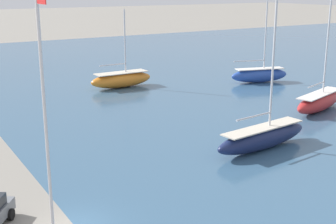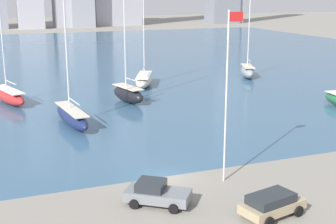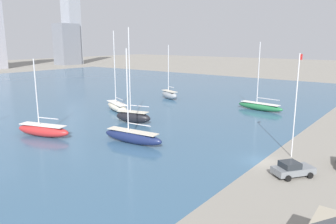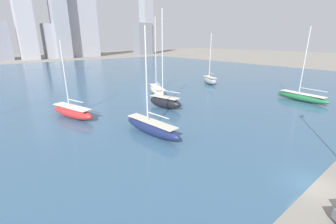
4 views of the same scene
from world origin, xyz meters
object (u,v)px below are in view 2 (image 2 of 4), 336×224
object	(u,v)px
sailboat_navy	(72,116)
parked_pickup_gray	(156,193)
sailboat_black	(128,93)
sailboat_red	(9,96)
sailboat_gray	(248,71)
parked_wagon_tan	(272,204)
flag_pole	(227,93)
sailboat_cream	(144,79)

from	to	relation	value
sailboat_navy	parked_pickup_gray	xyz separation A→B (m)	(2.03, -22.25, -0.20)
sailboat_black	sailboat_red	bearing A→B (deg)	147.75
sailboat_gray	sailboat_red	distance (m)	39.86
sailboat_black	parked_wagon_tan	distance (m)	35.14
flag_pole	parked_pickup_gray	distance (m)	9.20
flag_pole	sailboat_red	xyz separation A→B (m)	(-14.45, 33.73, -6.06)
sailboat_red	sailboat_cream	bearing A→B (deg)	-3.86
sailboat_red	flag_pole	bearing A→B (deg)	-84.09
sailboat_red	parked_wagon_tan	xyz separation A→B (m)	(14.56, -40.20, -0.17)
sailboat_navy	sailboat_red	xyz separation A→B (m)	(-6.00, 13.53, 0.00)
sailboat_gray	parked_wagon_tan	size ratio (longest dim) A/B	2.89
sailboat_red	parked_wagon_tan	size ratio (longest dim) A/B	2.53
flag_pole	parked_pickup_gray	size ratio (longest dim) A/B	2.73
sailboat_black	parked_pickup_gray	size ratio (longest dim) A/B	3.51
flag_pole	sailboat_cream	xyz separation A→B (m)	(6.05, 38.62, -6.08)
flag_pole	sailboat_black	world-z (taller)	sailboat_black
sailboat_cream	parked_wagon_tan	distance (m)	45.49
flag_pole	parked_wagon_tan	xyz separation A→B (m)	(0.11, -6.48, -6.23)
sailboat_red	parked_pickup_gray	bearing A→B (deg)	-94.65
sailboat_gray	sailboat_cream	distance (m)	19.00
parked_wagon_tan	sailboat_gray	bearing A→B (deg)	138.47
sailboat_navy	sailboat_red	size ratio (longest dim) A/B	1.13
sailboat_gray	parked_pickup_gray	distance (m)	51.80
flag_pole	sailboat_cream	distance (m)	39.56
sailboat_navy	sailboat_cream	distance (m)	23.45
sailboat_navy	sailboat_red	bearing A→B (deg)	107.25
sailboat_gray	parked_pickup_gray	xyz separation A→B (m)	(-31.47, -41.14, -0.31)
sailboat_cream	parked_wagon_tan	size ratio (longest dim) A/B	3.52
parked_pickup_gray	sailboat_cream	bearing A→B (deg)	18.84
flag_pole	parked_wagon_tan	size ratio (longest dim) A/B	2.77
sailboat_navy	sailboat_cream	bearing A→B (deg)	45.13
sailboat_red	parked_pickup_gray	xyz separation A→B (m)	(8.02, -35.78, -0.20)
sailboat_black	sailboat_navy	world-z (taller)	sailboat_black
parked_wagon_tan	sailboat_black	bearing A→B (deg)	166.49
sailboat_gray	parked_wagon_tan	world-z (taller)	sailboat_gray
sailboat_cream	parked_wagon_tan	world-z (taller)	sailboat_cream
sailboat_black	sailboat_navy	bearing A→B (deg)	-150.26
sailboat_black	sailboat_cream	size ratio (longest dim) A/B	1.02
parked_wagon_tan	parked_pickup_gray	bearing A→B (deg)	-136.91
sailboat_black	sailboat_cream	distance (m)	11.40
sailboat_gray	sailboat_cream	bearing A→B (deg)	-156.74
parked_wagon_tan	sailboat_navy	bearing A→B (deg)	-175.03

